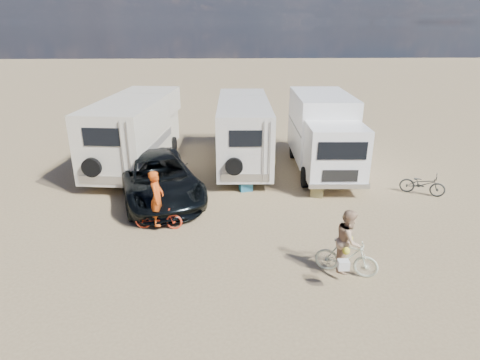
{
  "coord_description": "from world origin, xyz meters",
  "views": [
    {
      "loc": [
        -0.49,
        -11.37,
        6.51
      ],
      "look_at": [
        -0.01,
        1.99,
        1.3
      ],
      "focal_mm": 30.38,
      "sensor_mm": 36.0,
      "label": 1
    }
  ],
  "objects_px": {
    "rv_left": "(136,133)",
    "dark_suv": "(157,177)",
    "bike_parked": "(422,184)",
    "bike_man": "(158,217)",
    "box_truck": "(324,135)",
    "bike_woman": "(346,258)",
    "crate": "(317,191)",
    "rv_main": "(243,134)",
    "cooler": "(246,186)",
    "rider_man": "(157,203)",
    "rider_woman": "(348,246)"
  },
  "relations": [
    {
      "from": "rv_left",
      "to": "rider_woman",
      "type": "relative_size",
      "value": 4.32
    },
    {
      "from": "bike_woman",
      "to": "cooler",
      "type": "xyz_separation_m",
      "value": [
        -2.46,
        6.05,
        -0.31
      ]
    },
    {
      "from": "crate",
      "to": "bike_woman",
      "type": "bearing_deg",
      "value": -93.99
    },
    {
      "from": "bike_woman",
      "to": "rv_left",
      "type": "bearing_deg",
      "value": 61.72
    },
    {
      "from": "bike_man",
      "to": "rider_woman",
      "type": "distance_m",
      "value": 6.25
    },
    {
      "from": "bike_man",
      "to": "rider_woman",
      "type": "xyz_separation_m",
      "value": [
        5.54,
        -2.84,
        0.46
      ]
    },
    {
      "from": "rv_main",
      "to": "bike_man",
      "type": "height_order",
      "value": "rv_main"
    },
    {
      "from": "rv_main",
      "to": "bike_parked",
      "type": "bearing_deg",
      "value": -27.64
    },
    {
      "from": "rider_man",
      "to": "bike_parked",
      "type": "xyz_separation_m",
      "value": [
        10.17,
        2.57,
        -0.49
      ]
    },
    {
      "from": "rv_left",
      "to": "cooler",
      "type": "distance_m",
      "value": 6.15
    },
    {
      "from": "rv_left",
      "to": "rider_woman",
      "type": "height_order",
      "value": "rv_left"
    },
    {
      "from": "rv_main",
      "to": "crate",
      "type": "bearing_deg",
      "value": -53.08
    },
    {
      "from": "rv_main",
      "to": "bike_woman",
      "type": "xyz_separation_m",
      "value": [
        2.42,
        -9.28,
        -1.05
      ]
    },
    {
      "from": "cooler",
      "to": "crate",
      "type": "relative_size",
      "value": 1.06
    },
    {
      "from": "bike_man",
      "to": "bike_woman",
      "type": "height_order",
      "value": "bike_woman"
    },
    {
      "from": "rider_woman",
      "to": "bike_parked",
      "type": "bearing_deg",
      "value": -17.69
    },
    {
      "from": "rv_left",
      "to": "dark_suv",
      "type": "height_order",
      "value": "rv_left"
    },
    {
      "from": "rv_left",
      "to": "rider_man",
      "type": "height_order",
      "value": "rv_left"
    },
    {
      "from": "bike_woman",
      "to": "crate",
      "type": "height_order",
      "value": "bike_woman"
    },
    {
      "from": "rider_man",
      "to": "crate",
      "type": "relative_size",
      "value": 3.95
    },
    {
      "from": "rv_left",
      "to": "rider_man",
      "type": "xyz_separation_m",
      "value": [
        1.95,
        -6.44,
        -0.69
      ]
    },
    {
      "from": "bike_man",
      "to": "box_truck",
      "type": "bearing_deg",
      "value": -46.15
    },
    {
      "from": "cooler",
      "to": "bike_man",
      "type": "bearing_deg",
      "value": -147.55
    },
    {
      "from": "box_truck",
      "to": "rv_main",
      "type": "bearing_deg",
      "value": 166.54
    },
    {
      "from": "dark_suv",
      "to": "bike_parked",
      "type": "distance_m",
      "value": 10.6
    },
    {
      "from": "box_truck",
      "to": "crate",
      "type": "xyz_separation_m",
      "value": [
        -0.84,
        -2.89,
        -1.52
      ]
    },
    {
      "from": "rv_left",
      "to": "crate",
      "type": "distance_m",
      "value": 8.89
    },
    {
      "from": "rider_woman",
      "to": "cooler",
      "type": "relative_size",
      "value": 3.46
    },
    {
      "from": "rv_main",
      "to": "crate",
      "type": "relative_size",
      "value": 14.89
    },
    {
      "from": "bike_parked",
      "to": "bike_man",
      "type": "bearing_deg",
      "value": 131.13
    },
    {
      "from": "rider_man",
      "to": "bike_parked",
      "type": "distance_m",
      "value": 10.5
    },
    {
      "from": "box_truck",
      "to": "rider_man",
      "type": "xyz_separation_m",
      "value": [
        -6.76,
        -5.45,
        -0.77
      ]
    },
    {
      "from": "rider_man",
      "to": "rider_woman",
      "type": "height_order",
      "value": "rider_man"
    },
    {
      "from": "rv_main",
      "to": "cooler",
      "type": "height_order",
      "value": "rv_main"
    },
    {
      "from": "rider_woman",
      "to": "bike_parked",
      "type": "xyz_separation_m",
      "value": [
        4.62,
        5.41,
        -0.43
      ]
    },
    {
      "from": "dark_suv",
      "to": "rider_woman",
      "type": "xyz_separation_m",
      "value": [
        5.97,
        -5.52,
        0.03
      ]
    },
    {
      "from": "rv_main",
      "to": "dark_suv",
      "type": "bearing_deg",
      "value": -132.12
    },
    {
      "from": "box_truck",
      "to": "bike_man",
      "type": "height_order",
      "value": "box_truck"
    },
    {
      "from": "bike_woman",
      "to": "rider_woman",
      "type": "relative_size",
      "value": 0.98
    },
    {
      "from": "box_truck",
      "to": "rider_man",
      "type": "relative_size",
      "value": 3.51
    },
    {
      "from": "rider_man",
      "to": "cooler",
      "type": "relative_size",
      "value": 3.72
    },
    {
      "from": "dark_suv",
      "to": "rider_man",
      "type": "height_order",
      "value": "rider_man"
    },
    {
      "from": "rv_main",
      "to": "dark_suv",
      "type": "relative_size",
      "value": 1.17
    },
    {
      "from": "rv_left",
      "to": "crate",
      "type": "bearing_deg",
      "value": -19.55
    },
    {
      "from": "box_truck",
      "to": "crate",
      "type": "height_order",
      "value": "box_truck"
    },
    {
      "from": "rv_left",
      "to": "rider_man",
      "type": "relative_size",
      "value": 4.02
    },
    {
      "from": "box_truck",
      "to": "bike_parked",
      "type": "xyz_separation_m",
      "value": [
        3.41,
        -2.88,
        -1.26
      ]
    },
    {
      "from": "rider_man",
      "to": "crate",
      "type": "xyz_separation_m",
      "value": [
        5.92,
        2.56,
        -0.75
      ]
    },
    {
      "from": "bike_woman",
      "to": "crate",
      "type": "relative_size",
      "value": 3.59
    },
    {
      "from": "rv_left",
      "to": "bike_parked",
      "type": "xyz_separation_m",
      "value": [
        12.12,
        -3.87,
        -1.18
      ]
    }
  ]
}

